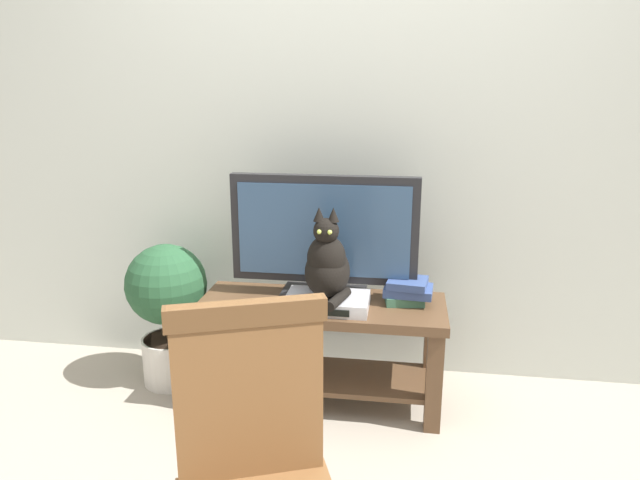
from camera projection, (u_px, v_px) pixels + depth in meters
back_wall at (350, 96)px, 2.80m from camera, size 7.00×0.12×2.80m
tv_stand at (322, 334)px, 2.67m from camera, size 1.12×0.42×0.50m
tv at (324, 236)px, 2.62m from camera, size 0.85×0.20×0.57m
media_box at (327, 302)px, 2.55m from camera, size 0.37×0.24×0.06m
cat at (327, 265)px, 2.49m from camera, size 0.20×0.31×0.41m
wooden_chair at (255, 471)px, 1.43m from camera, size 0.52×0.52×0.95m
book_stack at (407, 291)px, 2.61m from camera, size 0.23×0.18×0.11m
potted_plant at (168, 303)px, 2.83m from camera, size 0.39×0.39×0.71m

